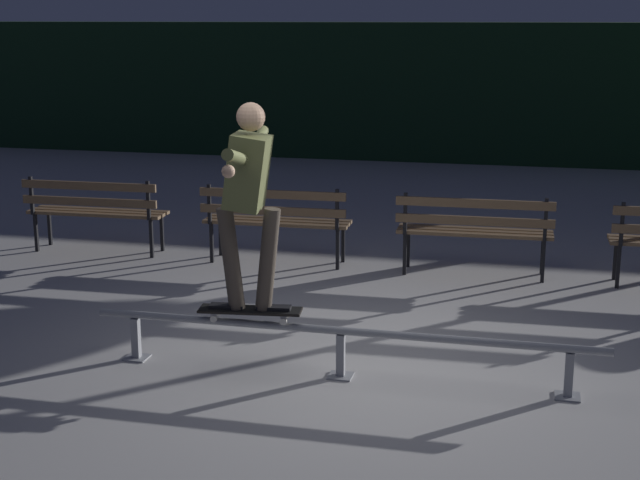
# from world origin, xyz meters

# --- Properties ---
(ground_plane) EXTENTS (90.00, 90.00, 0.00)m
(ground_plane) POSITION_xyz_m (0.00, 0.00, 0.00)
(ground_plane) COLOR #ADAAA8
(hedge_backdrop) EXTENTS (24.00, 1.20, 2.54)m
(hedge_backdrop) POSITION_xyz_m (0.00, 10.95, 1.27)
(hedge_backdrop) COLOR black
(hedge_backdrop) RESTS_ON ground
(grind_rail) EXTENTS (3.89, 0.18, 0.39)m
(grind_rail) POSITION_xyz_m (-0.00, -0.28, 0.30)
(grind_rail) COLOR gray
(grind_rail) RESTS_ON ground
(skateboard) EXTENTS (0.80, 0.29, 0.09)m
(skateboard) POSITION_xyz_m (-0.70, -0.28, 0.47)
(skateboard) COLOR black
(skateboard) RESTS_ON grind_rail
(skateboarder) EXTENTS (0.63, 1.40, 1.56)m
(skateboarder) POSITION_xyz_m (-0.70, -0.28, 1.40)
(skateboarder) COLOR black
(skateboarder) RESTS_ON skateboard
(park_bench_leftmost) EXTENTS (1.61, 0.46, 0.88)m
(park_bench_leftmost) POSITION_xyz_m (-3.52, 2.75, 0.54)
(park_bench_leftmost) COLOR black
(park_bench_leftmost) RESTS_ON ground
(park_bench_left_center) EXTENTS (1.61, 0.46, 0.88)m
(park_bench_left_center) POSITION_xyz_m (-1.38, 2.75, 0.54)
(park_bench_left_center) COLOR black
(park_bench_left_center) RESTS_ON ground
(park_bench_right_center) EXTENTS (1.61, 0.46, 0.88)m
(park_bench_right_center) POSITION_xyz_m (0.75, 2.75, 0.54)
(park_bench_right_center) COLOR black
(park_bench_right_center) RESTS_ON ground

